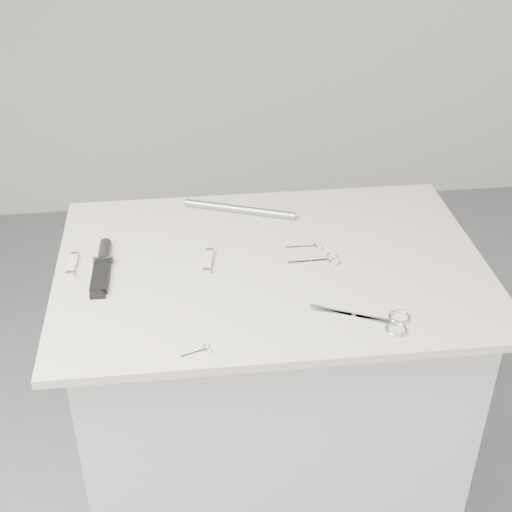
{
  "coord_description": "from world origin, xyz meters",
  "views": [
    {
      "loc": [
        -0.2,
        -1.38,
        1.84
      ],
      "look_at": [
        -0.03,
        0.03,
        0.92
      ],
      "focal_mm": 50.0,
      "sensor_mm": 36.0,
      "label": 1
    }
  ],
  "objects": [
    {
      "name": "sheathed_knife",
      "position": [
        -0.39,
        0.03,
        0.93
      ],
      "size": [
        0.05,
        0.21,
        0.03
      ],
      "rotation": [
        0.0,
        0.0,
        1.55
      ],
      "color": "black",
      "rests_on": "display_board"
    },
    {
      "name": "metal_rail",
      "position": [
        -0.05,
        0.25,
        0.93
      ],
      "size": [
        0.29,
        0.13,
        0.02
      ],
      "primitive_type": "cylinder",
      "rotation": [
        0.0,
        1.57,
        -0.37
      ],
      "color": "gray",
      "rests_on": "display_board"
    },
    {
      "name": "plinth",
      "position": [
        0.0,
        0.0,
        0.45
      ],
      "size": [
        0.9,
        0.6,
        0.9
      ],
      "primitive_type": "cube",
      "color": "silver",
      "rests_on": "ground"
    },
    {
      "name": "large_shears",
      "position": [
        0.2,
        -0.25,
        0.92
      ],
      "size": [
        0.2,
        0.13,
        0.01
      ],
      "rotation": [
        0.0,
        0.0,
        -0.42
      ],
      "color": "silver",
      "rests_on": "display_board"
    },
    {
      "name": "pocket_knife_a",
      "position": [
        -0.46,
        0.04,
        0.93
      ],
      "size": [
        0.02,
        0.09,
        0.01
      ],
      "rotation": [
        0.0,
        0.0,
        1.52
      ],
      "color": "silver",
      "rests_on": "display_board"
    },
    {
      "name": "tiny_scissors",
      "position": [
        -0.18,
        -0.3,
        0.92
      ],
      "size": [
        0.06,
        0.04,
        0.0
      ],
      "rotation": [
        0.0,
        0.0,
        0.33
      ],
      "color": "silver",
      "rests_on": "display_board"
    },
    {
      "name": "pocket_knife_b",
      "position": [
        -0.15,
        0.02,
        0.93
      ],
      "size": [
        0.03,
        0.1,
        0.01
      ],
      "rotation": [
        0.0,
        0.0,
        1.43
      ],
      "color": "silver",
      "rests_on": "display_board"
    },
    {
      "name": "display_board",
      "position": [
        0.0,
        0.0,
        0.91
      ],
      "size": [
        1.0,
        0.7,
        0.02
      ],
      "primitive_type": "cube",
      "color": "beige",
      "rests_on": "plinth"
    },
    {
      "name": "embroidery_scissors_a",
      "position": [
        0.12,
        -0.0,
        0.92
      ],
      "size": [
        0.12,
        0.05,
        0.0
      ],
      "rotation": [
        0.0,
        0.0,
        0.03
      ],
      "color": "silver",
      "rests_on": "display_board"
    },
    {
      "name": "embroidery_scissors_b",
      "position": [
        0.1,
        0.06,
        0.92
      ],
      "size": [
        0.09,
        0.04,
        0.0
      ],
      "rotation": [
        0.0,
        0.0,
        -0.01
      ],
      "color": "silver",
      "rests_on": "display_board"
    }
  ]
}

